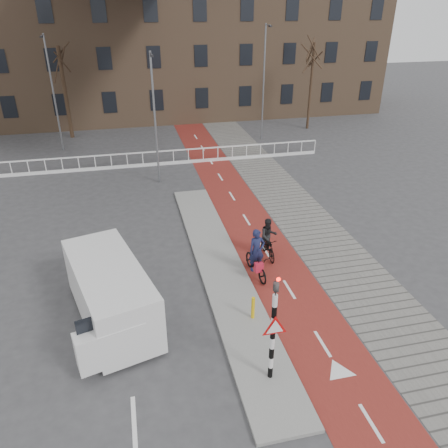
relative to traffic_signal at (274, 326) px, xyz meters
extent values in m
plane|color=#38383A|center=(0.60, 2.02, -1.99)|extent=(120.00, 120.00, 0.00)
cube|color=maroon|center=(2.10, 12.02, -1.98)|extent=(2.50, 60.00, 0.01)
cube|color=slate|center=(4.90, 12.02, -1.98)|extent=(3.00, 60.00, 0.01)
cube|color=gray|center=(-0.10, 6.02, -1.93)|extent=(1.80, 16.00, 0.12)
cylinder|color=black|center=(0.00, 0.02, -0.43)|extent=(0.14, 0.14, 2.88)
imported|color=black|center=(0.00, 0.02, 1.41)|extent=(0.13, 0.16, 0.80)
cylinder|color=#FF0C05|center=(0.00, -0.12, 1.59)|extent=(0.11, 0.02, 0.11)
cylinder|color=#DEB10C|center=(0.24, 2.63, -1.45)|extent=(0.12, 0.12, 0.83)
imported|color=black|center=(1.15, 5.26, -1.47)|extent=(0.90, 2.00, 1.01)
imported|color=#191E43|center=(1.15, 5.26, -0.86)|extent=(0.69, 0.50, 1.77)
cube|color=red|center=(1.08, 4.71, -1.27)|extent=(0.33, 0.24, 0.38)
imported|color=black|center=(2.02, 6.46, -1.49)|extent=(0.50, 1.65, 0.99)
imported|color=black|center=(2.02, 6.46, -0.97)|extent=(0.76, 0.60, 1.54)
cube|color=silver|center=(-4.37, 3.74, -0.85)|extent=(3.22, 5.32, 1.99)
cube|color=#1C8225|center=(-5.37, 3.74, -0.95)|extent=(0.85, 3.08, 0.55)
cube|color=#1C8225|center=(-3.36, 3.74, -0.95)|extent=(0.85, 3.08, 0.55)
cube|color=black|center=(-4.37, 1.60, -0.45)|extent=(1.74, 0.52, 0.90)
cylinder|color=black|center=(-4.74, 1.88, -1.64)|extent=(0.42, 0.74, 0.70)
cylinder|color=black|center=(-3.11, 2.33, -1.64)|extent=(0.42, 0.74, 0.70)
cylinder|color=black|center=(-5.62, 5.15, -1.64)|extent=(0.42, 0.74, 0.70)
cylinder|color=black|center=(-3.99, 5.59, -1.64)|extent=(0.42, 0.74, 0.70)
cube|color=silver|center=(-4.40, 19.02, -1.04)|extent=(28.00, 0.08, 0.08)
cube|color=silver|center=(-4.40, 19.02, -1.89)|extent=(28.00, 0.10, 0.20)
cube|color=#7F6047|center=(-2.40, 34.02, 4.01)|extent=(46.00, 10.00, 12.00)
cylinder|color=black|center=(-7.45, 27.15, 1.39)|extent=(0.30, 0.30, 6.77)
cylinder|color=black|center=(11.75, 25.48, 1.40)|extent=(0.21, 0.21, 6.77)
cylinder|color=slate|center=(-1.64, 16.02, 1.70)|extent=(0.12, 0.12, 7.38)
cylinder|color=slate|center=(-7.82, 23.73, 1.92)|extent=(0.12, 0.12, 7.82)
cylinder|color=slate|center=(7.06, 23.44, 2.14)|extent=(0.12, 0.12, 8.27)
camera|label=1|loc=(-3.35, -8.59, 7.81)|focal=35.00mm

